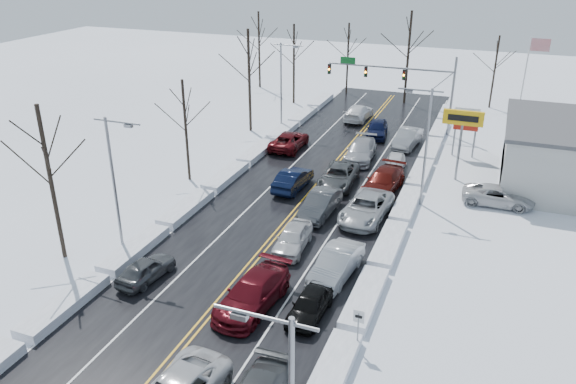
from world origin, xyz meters
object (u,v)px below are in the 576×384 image
at_px(flagpole, 526,79).
at_px(oncoming_car_0, 293,189).
at_px(traffic_signal_mast, 403,78).
at_px(tires_plus_sign, 463,123).

distance_m(flagpole, oncoming_car_0, 27.32).
relative_size(traffic_signal_mast, oncoming_car_0, 2.67).
height_order(traffic_signal_mast, oncoming_car_0, traffic_signal_mast).
xyz_separation_m(traffic_signal_mast, flagpole, (11.72, 2.01, 0.45)).
bearing_deg(traffic_signal_mast, oncoming_car_0, -105.25).
distance_m(tires_plus_sign, oncoming_car_0, 14.74).
distance_m(traffic_signal_mast, tires_plus_sign, 13.92).
distance_m(traffic_signal_mast, flagpole, 11.90).
bearing_deg(tires_plus_sign, traffic_signal_mast, 120.46).
height_order(traffic_signal_mast, flagpole, flagpole).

